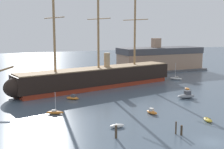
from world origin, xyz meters
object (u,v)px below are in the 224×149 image
(motorboat_mid_right, at_px, (186,96))
(motorboat_far_left, at_px, (14,90))
(motorboat_alongside_bow, at_px, (73,98))
(mooring_piling_left_pair, at_px, (116,132))
(dinghy_alongside_stern, at_px, (187,89))
(motorboat_near_centre, at_px, (152,112))
(mooring_piling_right_pair, at_px, (181,130))
(sailboat_far_right, at_px, (176,78))
(tall_ship, at_px, (99,77))
(mooring_piling_nearest, at_px, (176,128))
(sailboat_mid_left, at_px, (55,112))
(dinghy_foreground_left, at_px, (117,126))
(dinghy_foreground_right, at_px, (208,120))
(dockside_warehouse_right, at_px, (160,59))

(motorboat_mid_right, height_order, motorboat_far_left, motorboat_mid_right)
(motorboat_alongside_bow, bearing_deg, mooring_piling_left_pair, -91.13)
(dinghy_alongside_stern, relative_size, mooring_piling_left_pair, 1.15)
(motorboat_near_centre, bearing_deg, mooring_piling_right_pair, -98.53)
(mooring_piling_right_pair, bearing_deg, sailboat_far_right, 55.39)
(tall_ship, distance_m, mooring_piling_nearest, 43.75)
(dinghy_alongside_stern, distance_m, mooring_piling_right_pair, 39.58)
(sailboat_mid_left, bearing_deg, dinghy_foreground_left, -56.25)
(tall_ship, xyz_separation_m, mooring_piling_right_pair, (-1.51, -44.46, -2.45))
(motorboat_mid_right, bearing_deg, dinghy_foreground_left, -152.31)
(dinghy_foreground_right, bearing_deg, motorboat_far_left, 127.02)
(dinghy_foreground_left, distance_m, sailboat_mid_left, 15.82)
(tall_ship, distance_m, mooring_piling_right_pair, 44.55)
(sailboat_mid_left, distance_m, dockside_warehouse_right, 75.01)
(tall_ship, height_order, mooring_piling_left_pair, tall_ship)
(motorboat_near_centre, bearing_deg, motorboat_alongside_bow, 122.65)
(dinghy_alongside_stern, distance_m, mooring_piling_nearest, 39.32)
(mooring_piling_left_pair, xyz_separation_m, mooring_piling_right_pair, (10.89, -3.23, -0.24))
(motorboat_near_centre, height_order, sailboat_mid_left, sailboat_mid_left)
(mooring_piling_nearest, bearing_deg, motorboat_alongside_bow, 107.25)
(tall_ship, relative_size, mooring_piling_nearest, 27.83)
(dinghy_foreground_left, distance_m, motorboat_far_left, 42.90)
(tall_ship, distance_m, sailboat_far_right, 30.75)
(dinghy_foreground_left, height_order, dockside_warehouse_right, dockside_warehouse_right)
(tall_ship, xyz_separation_m, dinghy_foreground_right, (7.98, -40.26, -3.00))
(dinghy_alongside_stern, distance_m, dockside_warehouse_right, 41.73)
(sailboat_far_right, relative_size, mooring_piling_nearest, 2.70)
(motorboat_far_left, height_order, mooring_piling_left_pair, mooring_piling_left_pair)
(tall_ship, xyz_separation_m, mooring_piling_nearest, (-2.08, -43.64, -2.20))
(dinghy_alongside_stern, xyz_separation_m, sailboat_far_right, (7.11, 15.76, 0.22))
(motorboat_mid_right, relative_size, mooring_piling_left_pair, 2.26)
(dinghy_foreground_right, bearing_deg, motorboat_near_centre, 130.36)
(mooring_piling_left_pair, bearing_deg, sailboat_mid_left, 109.92)
(motorboat_mid_right, xyz_separation_m, mooring_piling_nearest, (-18.36, -20.97, 0.42))
(sailboat_far_right, bearing_deg, motorboat_far_left, 178.30)
(motorboat_alongside_bow, bearing_deg, mooring_piling_nearest, -72.75)
(tall_ship, bearing_deg, motorboat_alongside_bow, -134.02)
(dockside_warehouse_right, bearing_deg, sailboat_mid_left, -139.81)
(dinghy_alongside_stern, height_order, sailboat_far_right, sailboat_far_right)
(sailboat_far_right, bearing_deg, dinghy_alongside_stern, -114.27)
(tall_ship, bearing_deg, motorboat_near_centre, -89.18)
(motorboat_mid_right, xyz_separation_m, dockside_warehouse_right, (22.03, 47.62, 4.38))
(sailboat_mid_left, distance_m, mooring_piling_right_pair, 27.33)
(dinghy_foreground_left, xyz_separation_m, sailboat_far_right, (40.65, 38.52, 0.18))
(motorboat_mid_right, relative_size, motorboat_alongside_bow, 1.45)
(tall_ship, distance_m, dockside_warehouse_right, 45.76)
(sailboat_mid_left, bearing_deg, motorboat_near_centre, -22.58)
(motorboat_far_left, bearing_deg, mooring_piling_right_pair, -63.84)
(dinghy_foreground_left, height_order, motorboat_near_centre, motorboat_near_centre)
(motorboat_alongside_bow, height_order, motorboat_far_left, motorboat_alongside_bow)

